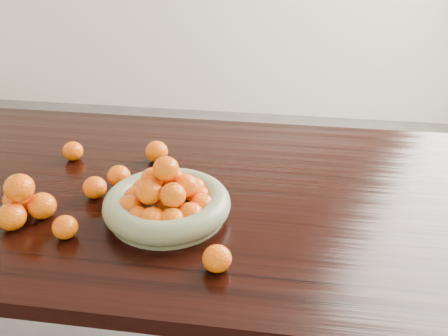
# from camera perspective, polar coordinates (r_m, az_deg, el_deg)

# --- Properties ---
(dining_table) EXTENTS (2.00, 1.00, 0.75)m
(dining_table) POSITION_cam_1_polar(r_m,az_deg,el_deg) (1.42, -0.34, -5.66)
(dining_table) COLOR black
(dining_table) RESTS_ON ground
(fruit_bowl) EXTENTS (0.32, 0.32, 0.16)m
(fruit_bowl) POSITION_cam_1_polar(r_m,az_deg,el_deg) (1.25, -6.54, -3.86)
(fruit_bowl) COLOR gray
(fruit_bowl) RESTS_ON dining_table
(orange_pyramid) EXTENTS (0.14, 0.14, 0.12)m
(orange_pyramid) POSITION_cam_1_polar(r_m,az_deg,el_deg) (1.32, -22.04, -3.65)
(orange_pyramid) COLOR #FF6B07
(orange_pyramid) RESTS_ON dining_table
(loose_orange_0) EXTENTS (0.06, 0.06, 0.06)m
(loose_orange_0) POSITION_cam_1_polar(r_m,az_deg,el_deg) (1.41, -11.92, -0.90)
(loose_orange_0) COLOR #FF6B07
(loose_orange_0) RESTS_ON dining_table
(loose_orange_1) EXTENTS (0.06, 0.06, 0.06)m
(loose_orange_1) POSITION_cam_1_polar(r_m,az_deg,el_deg) (1.37, -14.55, -2.17)
(loose_orange_1) COLOR #FF6B07
(loose_orange_1) RESTS_ON dining_table
(loose_orange_2) EXTENTS (0.06, 0.06, 0.06)m
(loose_orange_2) POSITION_cam_1_polar(r_m,az_deg,el_deg) (1.07, -0.81, -10.32)
(loose_orange_2) COLOR #FF6B07
(loose_orange_2) RESTS_ON dining_table
(loose_orange_3) EXTENTS (0.06, 0.06, 0.06)m
(loose_orange_3) POSITION_cam_1_polar(r_m,az_deg,el_deg) (1.59, -16.88, 1.88)
(loose_orange_3) COLOR #FF6B07
(loose_orange_3) RESTS_ON dining_table
(loose_orange_4) EXTENTS (0.06, 0.06, 0.06)m
(loose_orange_4) POSITION_cam_1_polar(r_m,az_deg,el_deg) (1.23, -17.72, -6.47)
(loose_orange_4) COLOR #FF6B07
(loose_orange_4) RESTS_ON dining_table
(loose_orange_5) EXTENTS (0.07, 0.07, 0.06)m
(loose_orange_5) POSITION_cam_1_polar(r_m,az_deg,el_deg) (1.53, -7.71, 1.87)
(loose_orange_5) COLOR #FF6B07
(loose_orange_5) RESTS_ON dining_table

